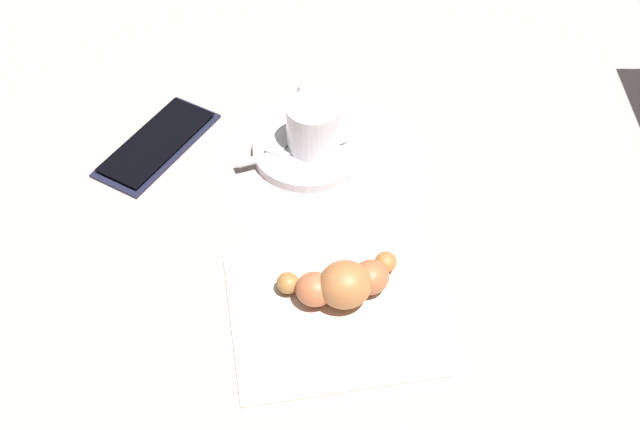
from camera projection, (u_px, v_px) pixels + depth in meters
name	position (u px, v px, depth m)	size (l,w,h in m)	color
ground_plane	(324.00, 233.00, 0.84)	(1.80, 1.80, 0.00)	#B09D96
saucer	(308.00, 150.00, 0.92)	(0.12, 0.12, 0.01)	white
espresso_cup	(313.00, 125.00, 0.90)	(0.09, 0.06, 0.05)	white
teaspoon	(313.00, 145.00, 0.91)	(0.06, 0.13, 0.01)	silver
sugar_packet	(287.00, 135.00, 0.92)	(0.07, 0.02, 0.01)	white
napkin	(334.00, 310.00, 0.77)	(0.17, 0.19, 0.00)	silver
croissant	(343.00, 283.00, 0.77)	(0.08, 0.12, 0.04)	#AE7239
cell_phone	(157.00, 144.00, 0.93)	(0.17, 0.13, 0.01)	#1C1E33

